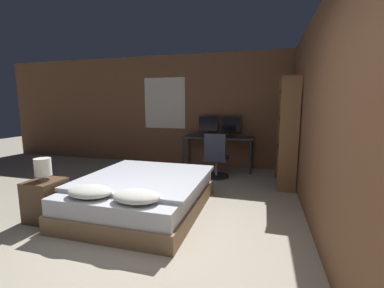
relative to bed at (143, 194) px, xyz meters
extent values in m
plane|color=#B2A893|center=(0.46, -1.24, -0.24)|extent=(20.00, 20.00, 0.00)
cube|color=brown|center=(0.46, 2.96, 1.11)|extent=(12.00, 0.06, 2.70)
cube|color=silver|center=(-0.81, 2.92, 1.29)|extent=(1.08, 0.01, 1.26)
cube|color=black|center=(-0.81, 2.92, 1.29)|extent=(1.00, 0.01, 1.18)
cube|color=brown|center=(2.25, 0.26, 1.11)|extent=(0.06, 12.00, 2.70)
cube|color=#846647|center=(0.00, 0.02, -0.13)|extent=(1.64, 2.01, 0.22)
cube|color=silver|center=(0.00, 0.02, 0.08)|extent=(1.58, 1.95, 0.21)
cube|color=silver|center=(0.00, 0.14, 0.21)|extent=(1.68, 1.69, 0.05)
ellipsoid|color=silver|center=(-0.30, -0.74, 0.25)|extent=(0.55, 0.38, 0.13)
ellipsoid|color=silver|center=(0.30, -0.74, 0.25)|extent=(0.55, 0.38, 0.13)
cube|color=brown|center=(-1.08, -0.62, 0.02)|extent=(0.40, 0.42, 0.53)
cylinder|color=gray|center=(-1.08, -0.62, 0.30)|extent=(0.15, 0.15, 0.01)
cylinder|color=gray|center=(-1.08, -0.62, 0.33)|extent=(0.02, 0.02, 0.05)
cylinder|color=silver|center=(-1.08, -0.62, 0.47)|extent=(0.20, 0.20, 0.23)
cube|color=#38383D|center=(0.62, 2.61, 0.52)|extent=(1.62, 0.56, 0.03)
cylinder|color=#2D2D33|center=(-0.14, 2.38, 0.13)|extent=(0.05, 0.05, 0.74)
cylinder|color=#2D2D33|center=(1.37, 2.38, 0.13)|extent=(0.05, 0.05, 0.74)
cylinder|color=#2D2D33|center=(-0.14, 2.84, 0.13)|extent=(0.05, 0.05, 0.74)
cylinder|color=#2D2D33|center=(1.37, 2.84, 0.13)|extent=(0.05, 0.05, 0.74)
cylinder|color=black|center=(0.35, 2.79, 0.54)|extent=(0.16, 0.16, 0.01)
cylinder|color=black|center=(0.35, 2.79, 0.59)|extent=(0.03, 0.03, 0.09)
cube|color=black|center=(0.35, 2.79, 0.81)|extent=(0.45, 0.03, 0.35)
cube|color=black|center=(0.35, 2.77, 0.81)|extent=(0.42, 0.00, 0.32)
cylinder|color=black|center=(0.88, 2.79, 0.54)|extent=(0.16, 0.16, 0.01)
cylinder|color=black|center=(0.88, 2.79, 0.59)|extent=(0.03, 0.03, 0.09)
cube|color=black|center=(0.88, 2.79, 0.81)|extent=(0.45, 0.03, 0.35)
cube|color=black|center=(0.88, 2.77, 0.81)|extent=(0.42, 0.00, 0.32)
cube|color=black|center=(0.62, 2.43, 0.54)|extent=(0.42, 0.13, 0.02)
ellipsoid|color=black|center=(0.91, 2.43, 0.55)|extent=(0.07, 0.05, 0.04)
cylinder|color=black|center=(0.71, 1.96, -0.22)|extent=(0.52, 0.52, 0.04)
cylinder|color=gray|center=(0.71, 1.96, -0.04)|extent=(0.05, 0.05, 0.33)
cube|color=#33384C|center=(0.71, 1.96, 0.16)|extent=(0.47, 0.47, 0.07)
cube|color=#33384C|center=(0.71, 1.76, 0.44)|extent=(0.42, 0.05, 0.49)
cube|color=brown|center=(2.04, 1.36, 0.74)|extent=(0.31, 0.02, 1.97)
cube|color=brown|center=(2.04, 2.25, 0.74)|extent=(0.31, 0.02, 1.97)
cube|color=brown|center=(2.04, 1.80, 0.45)|extent=(0.31, 0.87, 0.02)
cube|color=brown|center=(2.04, 1.80, 0.98)|extent=(0.31, 0.87, 0.02)
cube|color=brown|center=(2.04, 1.80, 1.49)|extent=(0.31, 0.87, 0.02)
cube|color=#B2332D|center=(2.04, 1.39, 0.59)|extent=(0.26, 0.03, 0.26)
cube|color=orange|center=(2.04, 1.44, 0.56)|extent=(0.26, 0.04, 0.21)
cube|color=#337042|center=(2.04, 1.49, 0.54)|extent=(0.26, 0.04, 0.17)
cube|color=#BCB29E|center=(2.04, 1.53, 0.56)|extent=(0.26, 0.04, 0.20)
cube|color=#BCB29E|center=(2.04, 1.57, 0.59)|extent=(0.26, 0.03, 0.26)
cube|color=gold|center=(2.04, 1.61, 0.58)|extent=(0.26, 0.04, 0.24)
cube|color=#BCB29E|center=(2.04, 1.65, 0.56)|extent=(0.26, 0.02, 0.20)
cube|color=teal|center=(2.04, 1.68, 0.59)|extent=(0.26, 0.03, 0.27)
cube|color=#BCB29E|center=(2.04, 1.39, 1.11)|extent=(0.26, 0.04, 0.25)
cube|color=#7A387F|center=(2.04, 1.44, 1.09)|extent=(0.26, 0.03, 0.21)
cube|color=#BCB29E|center=(2.04, 1.47, 1.12)|extent=(0.26, 0.03, 0.26)
cube|color=#BCB29E|center=(2.04, 1.51, 1.09)|extent=(0.26, 0.03, 0.21)
cube|color=#B2332D|center=(2.04, 1.54, 1.10)|extent=(0.26, 0.03, 0.22)
cube|color=#2D4784|center=(2.04, 1.58, 1.10)|extent=(0.26, 0.04, 0.22)
camera|label=1|loc=(1.63, -3.19, 1.26)|focal=24.00mm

